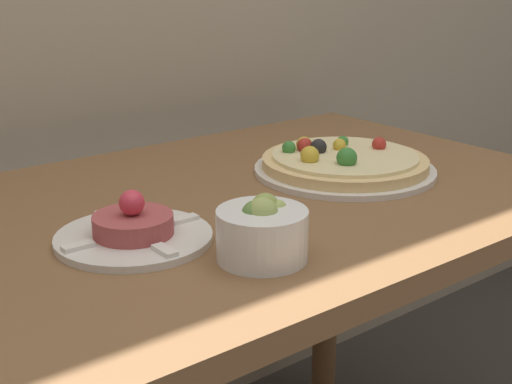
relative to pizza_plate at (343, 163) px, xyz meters
name	(u,v)px	position (x,y,z in m)	size (l,w,h in m)	color
dining_table	(205,270)	(-0.28, 0.01, -0.12)	(1.23, 0.72, 0.73)	brown
pizza_plate	(343,163)	(0.00, 0.00, 0.00)	(0.31, 0.31, 0.06)	silver
tartare_plate	(134,231)	(-0.43, -0.05, 0.00)	(0.21, 0.21, 0.07)	silver
small_bowl	(262,231)	(-0.34, -0.20, 0.02)	(0.11, 0.11, 0.08)	white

